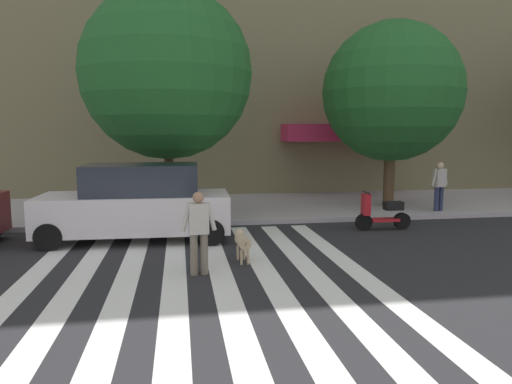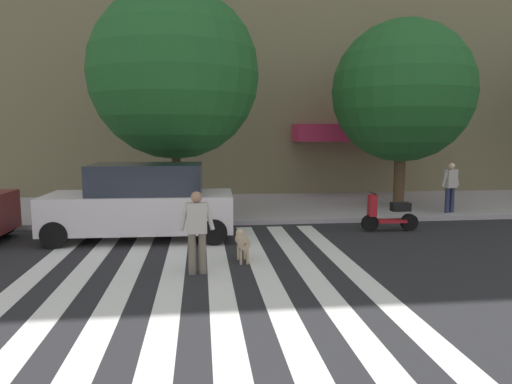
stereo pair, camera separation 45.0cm
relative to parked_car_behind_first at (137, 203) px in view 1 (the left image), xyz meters
name	(u,v)px [view 1 (the left image)]	position (x,y,z in m)	size (l,w,h in m)	color
ground_plane	(189,307)	(1.19, -4.99, -0.96)	(160.00, 160.00, 0.00)	#232326
sidewalk_far	(183,208)	(1.19, 4.43, -0.88)	(80.00, 6.00, 0.15)	#A79FA3
crosswalk_stripes	(202,306)	(1.41, -4.99, -0.95)	(6.75, 12.23, 0.01)	silver
parked_car_behind_first	(137,203)	(0.00, 0.00, 0.00)	(4.83, 2.10, 1.96)	silver
parked_scooter	(383,213)	(6.80, 0.14, -0.48)	(1.63, 0.50, 1.11)	black
street_tree_nearest	(167,74)	(0.78, 2.35, 3.56)	(5.14, 5.14, 6.94)	#4C3823
street_tree_middle	(392,92)	(8.45, 3.33, 3.20)	(4.82, 4.82, 6.42)	#4C3823
pedestrian_dog_walker	(199,228)	(1.43, -3.28, -0.03)	(0.71, 0.26, 1.64)	#6B6051
dog_on_leash	(242,241)	(2.40, -2.48, -0.51)	(0.29, 0.98, 0.65)	tan
pedestrian_bystander	(439,184)	(9.64, 2.04, 0.12)	(0.70, 0.33, 1.64)	#282D4C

